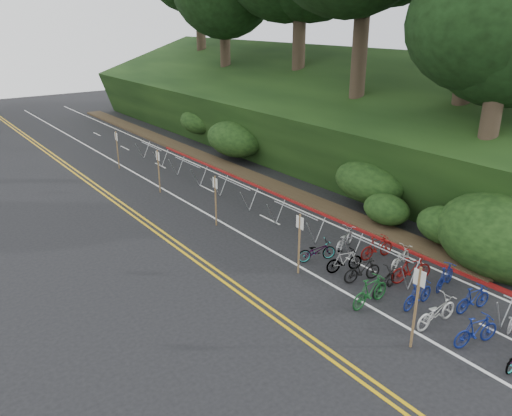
{
  "coord_description": "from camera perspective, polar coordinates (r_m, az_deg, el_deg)",
  "views": [
    {
      "loc": [
        -11.15,
        -7.98,
        9.47
      ],
      "look_at": [
        1.51,
        9.0,
        1.3
      ],
      "focal_mm": 35.0,
      "sensor_mm": 36.0,
      "label": 1
    }
  ],
  "objects": [
    {
      "name": "bike_front",
      "position": [
        17.97,
        12.93,
        -9.26
      ],
      "size": [
        0.58,
        1.83,
        1.09
      ],
      "primitive_type": "imported",
      "rotation": [
        0.0,
        0.0,
        1.61
      ],
      "color": "#144C1E",
      "rests_on": "ground"
    },
    {
      "name": "embankment",
      "position": [
        36.86,
        5.04,
        10.23
      ],
      "size": [
        14.3,
        48.14,
        9.11
      ],
      "color": "black",
      "rests_on": "ground"
    },
    {
      "name": "signposts_rest",
      "position": [
        26.18,
        -8.17,
        3.0
      ],
      "size": [
        0.08,
        18.4,
        2.5
      ],
      "color": "brown",
      "rests_on": "ground"
    },
    {
      "name": "bike_racks_rest",
      "position": [
        26.73,
        -2.56,
        2.27
      ],
      "size": [
        1.14,
        23.0,
        1.17
      ],
      "color": "#9A9DA2",
      "rests_on": "ground"
    },
    {
      "name": "road_markings",
      "position": [
        23.56,
        -3.3,
        -2.63
      ],
      "size": [
        7.47,
        80.0,
        0.01
      ],
      "color": "gold",
      "rests_on": "ground"
    },
    {
      "name": "bike_valet",
      "position": [
        19.09,
        17.64,
        -8.1
      ],
      "size": [
        3.32,
        10.28,
        1.05
      ],
      "color": "slate",
      "rests_on": "ground"
    },
    {
      "name": "signpost_near",
      "position": [
        15.71,
        17.85,
        -10.27
      ],
      "size": [
        0.08,
        0.4,
        2.74
      ],
      "color": "brown",
      "rests_on": "ground"
    },
    {
      "name": "ground",
      "position": [
        16.66,
        14.98,
        -14.37
      ],
      "size": [
        120.0,
        120.0,
        0.0
      ],
      "primitive_type": "plane",
      "color": "black",
      "rests_on": "ground"
    },
    {
      "name": "red_curb",
      "position": [
        27.78,
        3.24,
        1.24
      ],
      "size": [
        0.25,
        28.0,
        0.1
      ],
      "primitive_type": "cube",
      "color": "maroon",
      "rests_on": "ground"
    }
  ]
}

